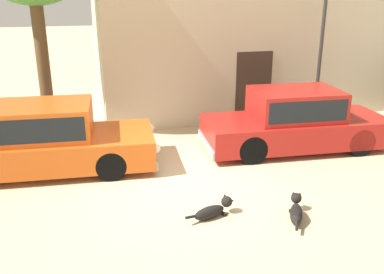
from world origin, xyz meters
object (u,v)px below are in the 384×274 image
parked_sedan_second (295,120)px  street_lamp (322,38)px  stray_dog_spotted (214,209)px  parked_sedan_nearest (43,138)px  stray_dog_tan (296,211)px

parked_sedan_second → street_lamp: (1.48, 1.56, 1.78)m
parked_sedan_second → stray_dog_spotted: 4.06m
parked_sedan_nearest → parked_sedan_second: (5.91, -0.18, 0.00)m
parked_sedan_nearest → street_lamp: 7.72m
stray_dog_spotted → street_lamp: bearing=26.6°
parked_sedan_nearest → stray_dog_spotted: bearing=-39.9°
parked_sedan_nearest → street_lamp: street_lamp is taller
parked_sedan_nearest → stray_dog_spotted: parked_sedan_nearest is taller
stray_dog_spotted → stray_dog_tan: stray_dog_tan is taller
parked_sedan_nearest → stray_dog_tan: bearing=-33.4°
parked_sedan_second → stray_dog_tan: (-1.60, -3.17, -0.57)m
stray_dog_spotted → street_lamp: (4.42, 4.28, 2.37)m
stray_dog_tan → stray_dog_spotted: bearing=98.3°
parked_sedan_second → street_lamp: street_lamp is taller
parked_sedan_nearest → stray_dog_spotted: (2.97, -2.91, -0.59)m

